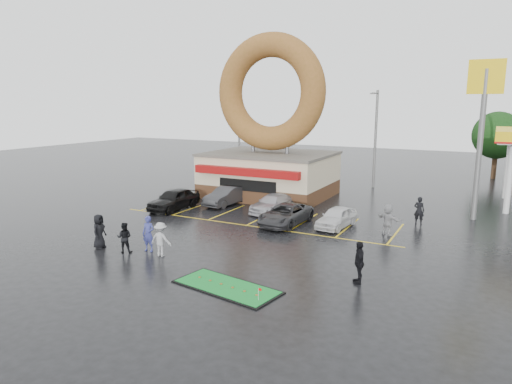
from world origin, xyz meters
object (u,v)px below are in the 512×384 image
at_px(shell_sign, 483,110).
at_px(car_white, 337,217).
at_px(car_grey, 286,214).
at_px(person_cameraman, 359,262).
at_px(person_blue, 148,234).
at_px(streetlight_left, 239,133).
at_px(dumpster, 213,187).
at_px(putting_green, 227,287).
at_px(donut_shop, 270,144).
at_px(car_black, 174,199).
at_px(streetlight_mid, 375,137).
at_px(car_silver, 272,203).
at_px(car_dgrey, 227,196).

bearing_deg(shell_sign, car_white, -140.61).
relative_size(car_grey, person_cameraman, 2.50).
bearing_deg(car_grey, person_blue, -113.15).
xyz_separation_m(shell_sign, car_grey, (-10.86, -7.16, -6.71)).
xyz_separation_m(streetlight_left, dumpster, (2.50, -8.95, -4.13)).
bearing_deg(person_cameraman, putting_green, -81.10).
relative_size(donut_shop, car_black, 2.90).
relative_size(person_cameraman, putting_green, 0.38).
xyz_separation_m(donut_shop, streetlight_left, (-7.00, 6.95, 0.32)).
distance_m(shell_sign, streetlight_mid, 12.93).
height_order(car_silver, person_blue, person_blue).
xyz_separation_m(streetlight_mid, car_grey, (-1.86, -16.08, -4.12)).
bearing_deg(streetlight_mid, car_grey, -96.60).
distance_m(streetlight_mid, car_silver, 14.57).
bearing_deg(shell_sign, car_silver, -161.34).
xyz_separation_m(car_white, person_blue, (-7.44, -9.31, 0.30)).
relative_size(donut_shop, streetlight_left, 1.50).
relative_size(streetlight_mid, car_silver, 2.05).
distance_m(streetlight_left, car_dgrey, 13.83).
xyz_separation_m(car_black, person_blue, (4.85, -8.46, 0.17)).
distance_m(car_dgrey, car_silver, 4.19).
xyz_separation_m(car_black, car_grey, (9.11, -0.01, -0.13)).
bearing_deg(car_dgrey, shell_sign, 19.49).
relative_size(person_cameraman, dumpster, 1.07).
height_order(streetlight_mid, car_grey, streetlight_mid).
height_order(streetlight_mid, car_silver, streetlight_mid).
bearing_deg(putting_green, car_white, 84.39).
xyz_separation_m(car_dgrey, person_cameraman, (13.34, -10.76, 0.24)).
bearing_deg(streetlight_mid, car_silver, -107.15).
distance_m(streetlight_mid, car_white, 15.83).
relative_size(streetlight_left, dumpster, 5.00).
relative_size(car_silver, person_cameraman, 2.29).
bearing_deg(car_black, streetlight_mid, 57.07).
bearing_deg(car_black, car_silver, 23.05).
relative_size(car_dgrey, car_silver, 0.99).
relative_size(car_silver, person_blue, 2.29).
height_order(streetlight_mid, person_blue, streetlight_mid).
distance_m(streetlight_left, person_cameraman, 29.87).
bearing_deg(streetlight_mid, streetlight_left, -175.91).
xyz_separation_m(shell_sign, putting_green, (-8.82, -17.93, -7.34)).
distance_m(car_grey, person_blue, 9.47).
bearing_deg(car_black, person_blue, -58.78).
bearing_deg(car_grey, streetlight_mid, 87.00).
height_order(streetlight_left, car_dgrey, streetlight_left).
height_order(car_white, person_blue, person_blue).
distance_m(car_dgrey, car_grey, 7.17).
bearing_deg(car_black, shell_sign, 21.09).
xyz_separation_m(car_dgrey, car_grey, (6.43, -3.16, -0.05)).
height_order(streetlight_mid, dumpster, streetlight_mid).
bearing_deg(streetlight_mid, car_white, -85.03).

